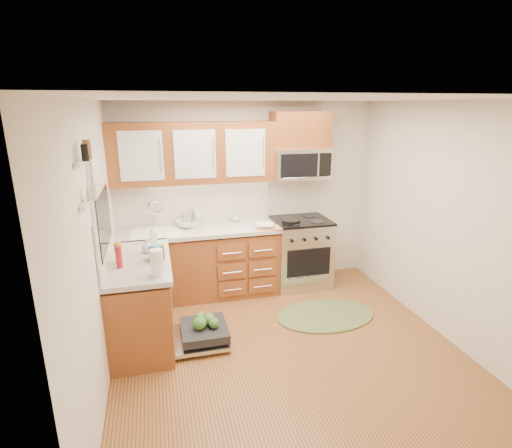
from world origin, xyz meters
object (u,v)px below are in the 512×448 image
object	(u,v)px
microwave	(300,163)
cup	(236,218)
sink	(157,242)
stock_pot	(194,223)
dishwasher	(200,334)
bowl_b	(188,223)
skillet	(291,221)
paper_towel_roll	(157,263)
bowl_a	(264,226)
range	(300,252)
cutting_board	(270,228)
upper_cabinets	(194,153)
rug	(326,315)

from	to	relation	value
microwave	cup	bearing A→B (deg)	173.43
sink	stock_pot	size ratio (longest dim) A/B	3.50
dishwasher	bowl_b	distance (m)	1.53
skillet	stock_pot	size ratio (longest dim) A/B	1.38
dishwasher	bowl_b	world-z (taller)	bowl_b
sink	paper_towel_roll	distance (m)	1.39
skillet	bowl_a	xyz separation A→B (m)	(-0.38, -0.07, -0.02)
range	bowl_b	bearing A→B (deg)	175.31
cutting_board	stock_pot	bearing A→B (deg)	161.38
paper_towel_roll	bowl_a	bearing A→B (deg)	41.31
upper_cabinets	range	xyz separation A→B (m)	(1.41, -0.15, -1.40)
cutting_board	cup	bearing A→B (deg)	130.62
skillet	stock_pot	distance (m)	1.27
microwave	cutting_board	bearing A→B (deg)	-146.58
skillet	dishwasher	bearing A→B (deg)	-143.10
sink	bowl_a	bearing A→B (deg)	-7.14
paper_towel_roll	bowl_a	size ratio (longest dim) A/B	1.07
dishwasher	bowl_b	xyz separation A→B (m)	(0.02, 1.25, 0.87)
bowl_b	paper_towel_roll	bearing A→B (deg)	-105.25
rug	cutting_board	size ratio (longest dim) A/B	4.10
sink	paper_towel_roll	world-z (taller)	paper_towel_roll
microwave	stock_pot	bearing A→B (deg)	-179.48
range	cup	bearing A→B (deg)	165.79
upper_cabinets	skillet	xyz separation A→B (m)	(1.22, -0.26, -0.90)
cutting_board	cup	distance (m)	0.57
microwave	dishwasher	size ratio (longest dim) A/B	1.09
upper_cabinets	rug	bearing A→B (deg)	-38.09
upper_cabinets	stock_pot	distance (m)	0.90
microwave	bowl_b	xyz separation A→B (m)	(-1.52, 0.00, -0.73)
sink	dishwasher	bearing A→B (deg)	-70.80
skillet	paper_towel_roll	bearing A→B (deg)	-144.15
sink	upper_cabinets	bearing A→B (deg)	16.45
microwave	skillet	bearing A→B (deg)	-128.65
stock_pot	cutting_board	size ratio (longest dim) A/B	0.61
skillet	microwave	bearing A→B (deg)	51.35
range	paper_towel_roll	bearing A→B (deg)	-144.57
sink	cup	distance (m)	1.10
dishwasher	cup	bearing A→B (deg)	63.56
range	dishwasher	bearing A→B (deg)	-143.73
upper_cabinets	stock_pot	world-z (taller)	upper_cabinets
cutting_board	skillet	bearing A→B (deg)	17.01
bowl_a	bowl_b	bearing A→B (deg)	162.21
sink	bowl_b	xyz separation A→B (m)	(0.41, 0.13, 0.17)
microwave	rug	bearing A→B (deg)	-90.64
upper_cabinets	skillet	world-z (taller)	upper_cabinets
rug	bowl_a	world-z (taller)	bowl_a
skillet	sink	bearing A→B (deg)	176.57
stock_pot	skillet	bearing A→B (deg)	-10.02
microwave	cup	size ratio (longest dim) A/B	6.60
rug	skillet	xyz separation A→B (m)	(-0.18, 0.83, 0.96)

